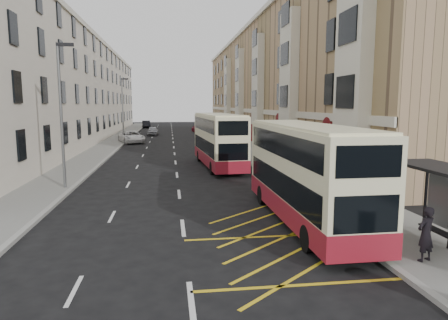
{
  "coord_description": "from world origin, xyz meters",
  "views": [
    {
      "loc": [
        -0.46,
        -11.29,
        4.83
      ],
      "look_at": [
        2.33,
        9.02,
        1.96
      ],
      "focal_mm": 32.0,
      "sensor_mm": 36.0,
      "label": 1
    }
  ],
  "objects": [
    {
      "name": "kerb_right",
      "position": [
        6.0,
        30.0,
        0.07
      ],
      "size": [
        0.25,
        120.0,
        0.15
      ],
      "primitive_type": "cube",
      "color": "gray",
      "rests_on": "ground"
    },
    {
      "name": "pavement_right",
      "position": [
        8.0,
        30.0,
        0.07
      ],
      "size": [
        4.0,
        120.0,
        0.15
      ],
      "primitive_type": "cube",
      "color": "slate",
      "rests_on": "ground"
    },
    {
      "name": "car_silver",
      "position": [
        -3.05,
        52.02,
        0.69
      ],
      "size": [
        1.7,
        4.09,
        1.39
      ],
      "primitive_type": "imported",
      "rotation": [
        0.0,
        0.0,
        -0.02
      ],
      "color": "#97999E",
      "rests_on": "ground"
    },
    {
      "name": "pedestrian_near",
      "position": [
        7.08,
        -0.72,
        0.99
      ],
      "size": [
        0.71,
        0.58,
        1.68
      ],
      "primitive_type": "imported",
      "rotation": [
        0.0,
        0.0,
        3.48
      ],
      "color": "black",
      "rests_on": "pavement_right"
    },
    {
      "name": "double_decker_rear",
      "position": [
        3.27,
        19.09,
        2.09
      ],
      "size": [
        3.02,
        10.42,
        4.1
      ],
      "rotation": [
        0.0,
        0.0,
        0.07
      ],
      "color": "#F2EDBA",
      "rests_on": "ground"
    },
    {
      "name": "ground",
      "position": [
        0.0,
        0.0,
        0.0
      ],
      "size": [
        200.0,
        200.0,
        0.0
      ],
      "primitive_type": "plane",
      "color": "black",
      "rests_on": "ground"
    },
    {
      "name": "road_markings",
      "position": [
        0.0,
        45.0,
        0.01
      ],
      "size": [
        10.0,
        110.0,
        0.01
      ],
      "primitive_type": null,
      "color": "silver",
      "rests_on": "ground"
    },
    {
      "name": "street_lamp_near",
      "position": [
        -6.35,
        12.0,
        4.64
      ],
      "size": [
        0.93,
        0.18,
        8.0
      ],
      "color": "slate",
      "rests_on": "pavement_left"
    },
    {
      "name": "guard_railing",
      "position": [
        6.25,
        5.75,
        0.86
      ],
      "size": [
        0.06,
        6.56,
        1.01
      ],
      "color": "#B2240C",
      "rests_on": "pavement_right"
    },
    {
      "name": "pedestrian_far",
      "position": [
        7.33,
        7.62,
        0.94
      ],
      "size": [
        0.95,
        0.45,
        1.58
      ],
      "primitive_type": "imported",
      "rotation": [
        0.0,
        0.0,
        3.07
      ],
      "color": "black",
      "rests_on": "pavement_right"
    },
    {
      "name": "terrace_right",
      "position": [
        14.88,
        45.38,
        7.52
      ],
      "size": [
        10.75,
        79.0,
        15.25
      ],
      "color": "tan",
      "rests_on": "ground"
    },
    {
      "name": "pavement_left",
      "position": [
        -7.5,
        30.0,
        0.07
      ],
      "size": [
        3.0,
        120.0,
        0.15
      ],
      "primitive_type": "cube",
      "color": "slate",
      "rests_on": "ground"
    },
    {
      "name": "white_van",
      "position": [
        -5.2,
        39.99,
        0.76
      ],
      "size": [
        4.04,
        5.96,
        1.52
      ],
      "primitive_type": "imported",
      "rotation": [
        0.0,
        0.0,
        0.31
      ],
      "color": "white",
      "rests_on": "ground"
    },
    {
      "name": "street_lamp_far",
      "position": [
        -6.35,
        42.0,
        4.64
      ],
      "size": [
        0.93,
        0.18,
        8.0
      ],
      "color": "slate",
      "rests_on": "pavement_left"
    },
    {
      "name": "kerb_left",
      "position": [
        -6.0,
        30.0,
        0.07
      ],
      "size": [
        0.25,
        120.0,
        0.15
      ],
      "primitive_type": "cube",
      "color": "gray",
      "rests_on": "ground"
    },
    {
      "name": "car_dark",
      "position": [
        -5.2,
        72.77,
        0.74
      ],
      "size": [
        2.0,
        4.63,
        1.48
      ],
      "primitive_type": "imported",
      "rotation": [
        0.0,
        0.0,
        0.1
      ],
      "color": "black",
      "rests_on": "ground"
    },
    {
      "name": "terrace_left",
      "position": [
        -13.43,
        45.5,
        6.52
      ],
      "size": [
        9.18,
        79.0,
        13.25
      ],
      "color": "beige",
      "rests_on": "ground"
    },
    {
      "name": "double_decker_front",
      "position": [
        5.0,
        4.06,
        2.05
      ],
      "size": [
        2.37,
        10.12,
        4.03
      ],
      "rotation": [
        0.0,
        0.0,
        0.01
      ],
      "color": "#F2EDBA",
      "rests_on": "ground"
    },
    {
      "name": "car_red",
      "position": [
        4.63,
        58.28,
        0.7
      ],
      "size": [
        2.38,
        4.99,
        1.4
      ],
      "primitive_type": "imported",
      "rotation": [
        0.0,
        0.0,
        3.23
      ],
      "color": "maroon",
      "rests_on": "ground"
    }
  ]
}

